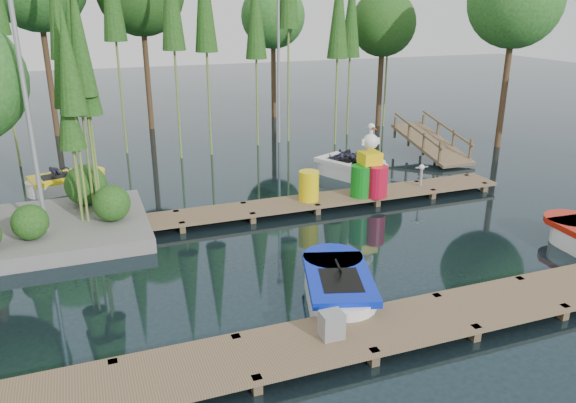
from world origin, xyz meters
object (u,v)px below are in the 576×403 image
object	(u,v)px
utility_cabinet	(332,325)
yellow_barrel	(309,186)
drum_cluster	(371,174)
boat_blue	(338,288)
boat_yellow_far	(64,183)

from	to	relation	value
utility_cabinet	yellow_barrel	distance (m)	7.42
utility_cabinet	drum_cluster	distance (m)	8.19
drum_cluster	utility_cabinet	bearing A→B (deg)	-123.23
yellow_barrel	boat_blue	bearing A→B (deg)	-106.08
boat_blue	boat_yellow_far	bearing A→B (deg)	135.83
drum_cluster	yellow_barrel	bearing A→B (deg)	175.46
boat_yellow_far	utility_cabinet	size ratio (longest dim) A/B	5.68
yellow_barrel	drum_cluster	bearing A→B (deg)	-4.54
boat_yellow_far	yellow_barrel	distance (m)	8.39
boat_blue	boat_yellow_far	xyz separation A→B (m)	(-5.46, 9.95, -0.01)
boat_yellow_far	drum_cluster	xyz separation A→B (m)	(9.03, -4.75, 0.69)
boat_blue	drum_cluster	world-z (taller)	drum_cluster
yellow_barrel	drum_cluster	distance (m)	2.03
utility_cabinet	boat_blue	bearing A→B (deg)	60.76
utility_cabinet	drum_cluster	xyz separation A→B (m)	(4.48, 6.84, 0.41)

